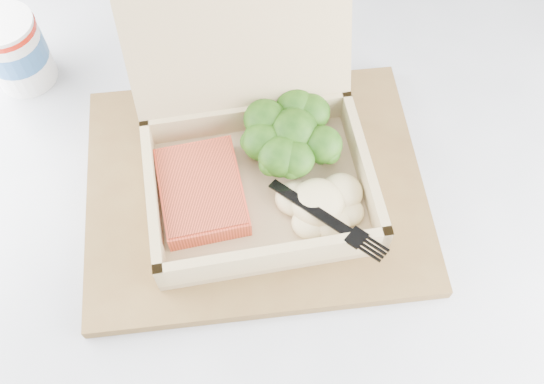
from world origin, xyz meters
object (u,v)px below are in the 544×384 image
(serving_tray, at_px, (255,188))
(paper_cup, at_px, (14,49))
(takeout_container, at_px, (253,136))
(cafe_table, at_px, (266,296))

(serving_tray, xyz_separation_m, paper_cup, (-0.32, 0.08, 0.04))
(serving_tray, distance_m, paper_cup, 0.33)
(takeout_container, distance_m, paper_cup, 0.32)
(serving_tray, bearing_deg, takeout_container, 108.78)
(cafe_table, xyz_separation_m, serving_tray, (-0.03, 0.05, 0.20))
(cafe_table, relative_size, serving_tray, 2.99)
(cafe_table, distance_m, serving_tray, 0.21)
(cafe_table, height_order, serving_tray, serving_tray)
(cafe_table, bearing_deg, takeout_container, 114.15)
(paper_cup, bearing_deg, serving_tray, -14.35)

